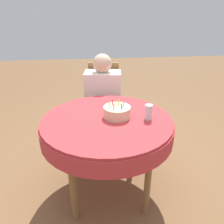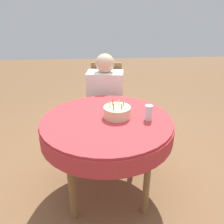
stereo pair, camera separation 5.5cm
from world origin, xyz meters
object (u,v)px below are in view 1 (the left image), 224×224
(chair, at_px, (104,104))
(birthday_cake, at_px, (117,112))
(person, at_px, (103,94))
(drinking_glass, at_px, (148,112))

(chair, height_order, birthday_cake, chair)
(chair, xyz_separation_m, person, (-0.01, -0.10, 0.16))
(chair, bearing_deg, person, -90.00)
(chair, xyz_separation_m, drinking_glass, (0.28, -0.87, 0.28))
(chair, bearing_deg, birthday_cake, -78.93)
(birthday_cake, distance_m, drinking_glass, 0.25)
(person, distance_m, drinking_glass, 0.84)
(chair, relative_size, birthday_cake, 4.44)
(birthday_cake, bearing_deg, person, 94.54)
(birthday_cake, height_order, drinking_glass, birthday_cake)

